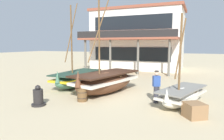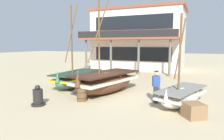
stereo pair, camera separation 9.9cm
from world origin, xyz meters
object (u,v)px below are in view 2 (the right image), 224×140
object	(u,v)px
wooden_barrel	(82,95)
harbor_building_main	(139,39)
fishing_boat_far_right	(182,96)
cargo_crate	(194,111)
fishing_boat_near_left	(106,82)
capstan_winch	(38,97)
fisherman_by_hull	(156,87)
fishing_boat_centre_large	(77,78)

from	to	relation	value
wooden_barrel	harbor_building_main	bearing A→B (deg)	95.26
fishing_boat_far_right	cargo_crate	xyz separation A→B (m)	(0.61, -1.62, -0.18)
fishing_boat_near_left	capstan_winch	size ratio (longest dim) A/B	5.67
fisherman_by_hull	harbor_building_main	xyz separation A→B (m)	(-5.14, 14.55, 2.82)
fisherman_by_hull	cargo_crate	size ratio (longest dim) A/B	2.24
fishing_boat_far_right	capstan_winch	world-z (taller)	fishing_boat_far_right
fishing_boat_near_left	capstan_winch	distance (m)	4.20
fishing_boat_near_left	fishing_boat_far_right	size ratio (longest dim) A/B	1.33
fishing_boat_centre_large	fisherman_by_hull	xyz separation A→B (m)	(5.94, -1.73, 0.22)
harbor_building_main	capstan_winch	bearing A→B (deg)	-90.42
fishing_boat_near_left	wooden_barrel	world-z (taller)	fishing_boat_near_left
fishing_boat_centre_large	capstan_winch	xyz separation A→B (m)	(0.67, -4.49, -0.20)
capstan_winch	fisherman_by_hull	bearing A→B (deg)	27.68
fishing_boat_near_left	fisherman_by_hull	world-z (taller)	fishing_boat_near_left
fishing_boat_near_left	fishing_boat_centre_large	size ratio (longest dim) A/B	1.01
fishing_boat_near_left	harbor_building_main	bearing A→B (deg)	97.63
wooden_barrel	cargo_crate	size ratio (longest dim) A/B	0.93
fisherman_by_hull	capstan_winch	xyz separation A→B (m)	(-5.26, -2.76, -0.42)
fisherman_by_hull	cargo_crate	world-z (taller)	fisherman_by_hull
wooden_barrel	fishing_boat_centre_large	bearing A→B (deg)	127.21
fishing_boat_far_right	wooden_barrel	world-z (taller)	fishing_boat_far_right
fishing_boat_near_left	cargo_crate	world-z (taller)	fishing_boat_near_left
fishing_boat_far_right	harbor_building_main	bearing A→B (deg)	113.88
wooden_barrel	fishing_boat_far_right	bearing A→B (deg)	15.18
fishing_boat_near_left	wooden_barrel	xyz separation A→B (m)	(-0.37, -2.18, -0.36)
fishing_boat_centre_large	fisherman_by_hull	bearing A→B (deg)	-16.26
harbor_building_main	wooden_barrel	bearing A→B (deg)	-84.74
fishing_boat_centre_large	fisherman_by_hull	size ratio (longest dim) A/B	3.46
fishing_boat_near_left	fishing_boat_far_right	xyz separation A→B (m)	(4.57, -0.84, -0.21)
fishing_boat_centre_large	fishing_boat_near_left	bearing A→B (deg)	-16.71
fishing_boat_far_right	wooden_barrel	distance (m)	5.12
fishing_boat_far_right	capstan_winch	size ratio (longest dim) A/B	4.27
fishing_boat_far_right	wooden_barrel	bearing A→B (deg)	-164.82
fishing_boat_near_left	fishing_boat_far_right	world-z (taller)	fishing_boat_near_left
fishing_boat_near_left	fisherman_by_hull	distance (m)	3.45
capstan_winch	cargo_crate	world-z (taller)	capstan_winch
fisherman_by_hull	harbor_building_main	world-z (taller)	harbor_building_main
fishing_boat_centre_large	capstan_winch	size ratio (longest dim) A/B	5.62
fishing_boat_far_right	fisherman_by_hull	bearing A→B (deg)	-175.14
fishing_boat_near_left	fishing_boat_centre_large	world-z (taller)	fishing_boat_near_left
fisherman_by_hull	capstan_winch	size ratio (longest dim) A/B	1.63
fishing_boat_centre_large	fisherman_by_hull	world-z (taller)	fishing_boat_centre_large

